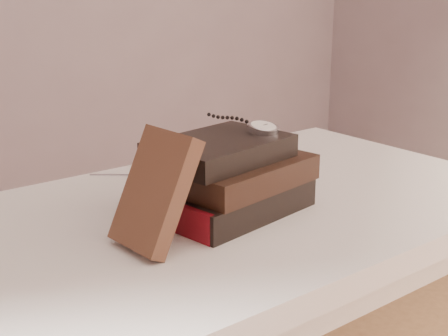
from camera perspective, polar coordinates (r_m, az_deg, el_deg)
table at (r=1.10m, az=1.18°, el=-7.60°), size 1.00×0.60×0.75m
book_stack at (r=1.00m, az=0.51°, el=-0.86°), size 0.27×0.20×0.12m
journal at (r=0.87m, az=-6.30°, el=-2.08°), size 0.10×0.11×0.16m
pocket_watch at (r=1.02m, az=3.34°, el=3.75°), size 0.06×0.15×0.02m
eyeglasses at (r=1.00m, az=-6.41°, el=-0.30°), size 0.12×0.13×0.05m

